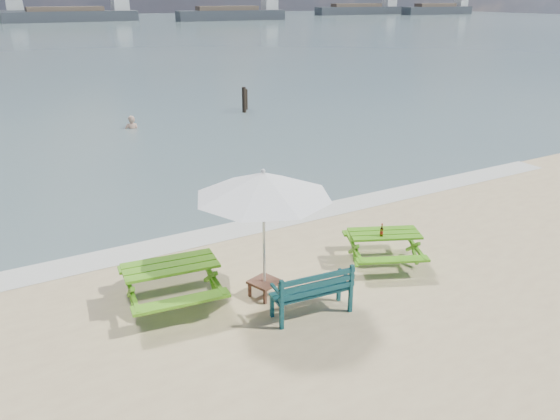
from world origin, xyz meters
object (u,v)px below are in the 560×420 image
picnic_table_left (172,284)px  patio_umbrella (263,185)px  swimmer (133,135)px  park_bench (311,300)px  beer_bottle (382,232)px  side_table (265,288)px  picnic_table_right (383,248)px

picnic_table_left → patio_umbrella: 2.47m
picnic_table_left → swimmer: 14.63m
picnic_table_left → swimmer: picnic_table_left is taller
park_bench → beer_bottle: bearing=20.3°
patio_umbrella → side_table: bearing=0.0°
side_table → swimmer: size_ratio=0.38×
picnic_table_left → beer_bottle: size_ratio=7.54×
picnic_table_right → side_table: picnic_table_right is taller
side_table → picnic_table_right: bearing=-0.6°
picnic_table_left → park_bench: size_ratio=1.38×
swimmer → beer_bottle: bearing=-86.4°
park_bench → patio_umbrella: bearing=113.7°
park_bench → side_table: (-0.42, 0.95, -0.11)m
beer_bottle → picnic_table_left: bearing=169.9°
park_bench → side_table: park_bench is taller
picnic_table_left → picnic_table_right: bearing=-8.3°
side_table → beer_bottle: size_ratio=2.30×
side_table → beer_bottle: (2.62, -0.14, 0.61)m
park_bench → side_table: bearing=113.7°
swimmer → park_bench: bearing=-94.5°
picnic_table_right → swimmer: 14.95m
swimmer → patio_umbrella: bearing=-96.4°
side_table → swimmer: swimmer is taller
park_bench → beer_bottle: size_ratio=5.47×
park_bench → patio_umbrella: (-0.42, 0.95, 1.92)m
picnic_table_left → patio_umbrella: size_ratio=0.66×
picnic_table_left → park_bench: 2.52m
patio_umbrella → beer_bottle: size_ratio=11.51×
side_table → beer_bottle: 2.69m
park_bench → swimmer: 15.87m
beer_bottle → picnic_table_right: bearing=31.0°
park_bench → side_table: size_ratio=2.38×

